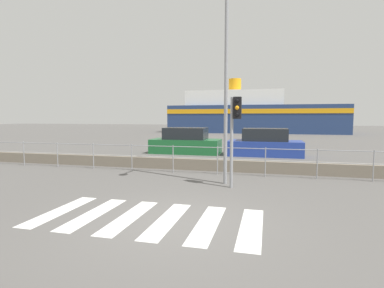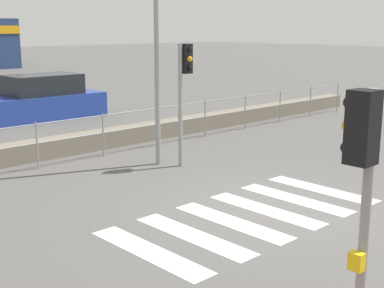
{
  "view_description": "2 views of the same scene",
  "coord_description": "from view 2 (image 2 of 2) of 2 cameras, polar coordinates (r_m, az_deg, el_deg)",
  "views": [
    {
      "loc": [
        1.88,
        -6.03,
        2.25
      ],
      "look_at": [
        -0.15,
        2.0,
        1.5
      ],
      "focal_mm": 28.0,
      "sensor_mm": 36.0,
      "label": 1
    },
    {
      "loc": [
        -7.49,
        -5.79,
        3.25
      ],
      "look_at": [
        -1.09,
        1.0,
        1.2
      ],
      "focal_mm": 50.0,
      "sensor_mm": 36.0,
      "label": 2
    }
  ],
  "objects": [
    {
      "name": "parked_car_blue",
      "position": [
        20.07,
        -15.58,
        4.57
      ],
      "size": [
        4.21,
        1.89,
        1.59
      ],
      "color": "#233D9E",
      "rests_on": "ground_plane"
    },
    {
      "name": "harbor_fence",
      "position": [
        13.75,
        -9.48,
        1.69
      ],
      "size": [
        21.93,
        0.04,
        1.12
      ],
      "color": "gray",
      "rests_on": "ground_plane"
    },
    {
      "name": "seawall",
      "position": [
        14.57,
        -11.34,
        0.22
      ],
      "size": [
        24.32,
        0.55,
        0.48
      ],
      "color": "slate",
      "rests_on": "ground_plane"
    },
    {
      "name": "traffic_light_far",
      "position": [
        12.48,
        -0.87,
        7.14
      ],
      "size": [
        0.34,
        0.32,
        2.87
      ],
      "color": "gray",
      "rests_on": "ground_plane"
    },
    {
      "name": "ground_plane",
      "position": [
        10.01,
        8.56,
        -6.7
      ],
      "size": [
        160.0,
        160.0,
        0.0
      ],
      "primitive_type": "plane",
      "color": "#565451"
    },
    {
      "name": "traffic_light_near",
      "position": [
        5.18,
        17.66,
        -2.63
      ],
      "size": [
        0.34,
        0.32,
        2.71
      ],
      "color": "gray",
      "rests_on": "ground_plane"
    },
    {
      "name": "crosswalk",
      "position": [
        9.53,
        6.11,
        -7.59
      ],
      "size": [
        4.95,
        2.4,
        0.01
      ],
      "color": "silver",
      "rests_on": "ground_plane"
    }
  ]
}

